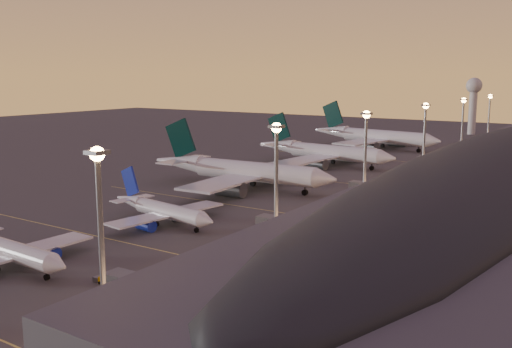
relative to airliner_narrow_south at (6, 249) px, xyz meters
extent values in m
plane|color=#413F3C|center=(4.16, 27.25, -3.20)|extent=(700.00, 700.00, 0.00)
cylinder|color=silver|center=(3.00, -0.11, 0.06)|extent=(21.47, 4.43, 3.64)
cone|color=silver|center=(15.39, -0.57, 0.06)|extent=(3.58, 3.76, 3.64)
cube|color=silver|center=(1.97, -0.07, -0.58)|extent=(7.33, 30.82, 0.40)
cylinder|color=#162497|center=(2.90, 6.63, -1.81)|extent=(4.92, 2.90, 2.73)
cylinder|color=black|center=(11.96, -0.45, -2.48)|extent=(0.30, 0.30, 1.43)
cylinder|color=black|center=(11.96, -0.45, -2.69)|extent=(1.04, 0.67, 1.02)
cylinder|color=black|center=(1.37, 2.50, -2.48)|extent=(0.30, 0.30, 1.43)
cylinder|color=black|center=(1.37, 2.50, -2.69)|extent=(1.04, 0.67, 1.02)
cylinder|color=silver|center=(5.45, 37.60, 0.03)|extent=(21.48, 6.66, 3.61)
cone|color=silver|center=(17.62, 35.81, 0.03)|extent=(3.91, 4.07, 3.61)
cone|color=silver|center=(-9.75, 39.85, 0.48)|extent=(9.99, 4.96, 3.61)
cube|color=silver|center=(4.44, 37.75, -0.60)|extent=(10.52, 30.93, 0.40)
cylinder|color=#162497|center=(6.09, 44.26, -1.82)|extent=(5.13, 3.37, 2.70)
cylinder|color=#162497|center=(4.14, 31.05, -1.82)|extent=(5.13, 3.37, 2.70)
cube|color=#162497|center=(-9.28, 39.78, 5.15)|extent=(6.61, 1.50, 7.82)
cube|color=silver|center=(-8.60, 39.68, 1.02)|extent=(4.98, 11.31, 0.25)
cylinder|color=black|center=(14.25, 36.31, -2.48)|extent=(0.33, 0.33, 1.42)
cylinder|color=black|center=(14.25, 36.31, -2.69)|extent=(1.09, 0.77, 1.01)
cylinder|color=black|center=(4.13, 40.35, -2.48)|extent=(0.33, 0.33, 1.42)
cylinder|color=black|center=(4.13, 40.35, -2.69)|extent=(1.09, 0.77, 1.01)
cylinder|color=black|center=(3.40, 35.36, -2.48)|extent=(0.33, 0.33, 1.42)
cylinder|color=black|center=(3.40, 35.36, -2.69)|extent=(1.09, 0.77, 1.01)
cylinder|color=silver|center=(-1.28, 82.97, 2.19)|extent=(39.83, 7.92, 5.99)
cone|color=silver|center=(21.68, 84.09, 2.19)|extent=(6.67, 6.29, 5.99)
cone|color=silver|center=(-29.98, 81.56, 2.94)|extent=(18.15, 6.85, 5.99)
cube|color=silver|center=(-3.20, 82.87, 1.14)|extent=(14.31, 58.36, 0.66)
cylinder|color=#5A5C61|center=(-2.54, 95.65, -0.88)|extent=(9.15, 4.92, 4.49)
cylinder|color=#5A5C61|center=(-1.30, 70.22, -0.88)|extent=(9.15, 4.92, 4.49)
cube|color=black|center=(-29.09, 81.60, 10.67)|extent=(11.84, 1.48, 13.28)
cube|color=silver|center=(-27.81, 81.66, 3.84)|extent=(7.40, 21.12, 0.42)
cylinder|color=black|center=(15.32, 83.78, -2.00)|extent=(0.50, 0.50, 2.39)
cylinder|color=black|center=(15.32, 83.78, -2.36)|extent=(1.73, 1.13, 1.68)
cylinder|color=black|center=(-4.68, 86.99, -2.00)|extent=(0.50, 0.50, 2.39)
cylinder|color=black|center=(-4.68, 86.99, -2.36)|extent=(1.73, 1.13, 1.68)
cylinder|color=black|center=(-4.27, 78.62, -2.00)|extent=(0.50, 0.50, 2.39)
cylinder|color=black|center=(-4.27, 78.62, -2.36)|extent=(1.73, 1.13, 1.68)
cylinder|color=silver|center=(-1.00, 137.00, 1.89)|extent=(37.71, 9.29, 5.65)
cone|color=silver|center=(20.57, 134.87, 1.89)|extent=(6.55, 6.21, 5.65)
cone|color=silver|center=(-27.97, 139.67, 2.59)|extent=(17.33, 7.28, 5.65)
cube|color=silver|center=(-2.80, 137.18, 0.90)|extent=(16.15, 55.37, 0.62)
cylinder|color=#5A5C61|center=(-0.42, 149.01, -1.01)|extent=(8.81, 5.04, 4.23)
cylinder|color=#5A5C61|center=(-2.78, 125.12, -1.01)|extent=(8.81, 5.04, 4.23)
cube|color=black|center=(-27.13, 139.59, 9.88)|extent=(11.16, 1.94, 12.53)
cube|color=silver|center=(-25.93, 139.47, 3.44)|extent=(7.92, 20.14, 0.40)
cylinder|color=black|center=(14.60, 135.46, -2.07)|extent=(0.49, 0.49, 2.26)
cylinder|color=black|center=(14.60, 135.46, -2.40)|extent=(1.67, 1.14, 1.58)
cylinder|color=black|center=(-3.61, 141.23, -2.07)|extent=(0.49, 0.49, 2.26)
cylinder|color=black|center=(-3.61, 141.23, -2.40)|extent=(1.67, 1.14, 1.58)
cylinder|color=black|center=(-4.39, 133.37, -2.07)|extent=(0.49, 0.49, 2.26)
cylinder|color=black|center=(-4.39, 133.37, -2.40)|extent=(1.67, 1.14, 1.58)
cylinder|color=silver|center=(-3.59, 195.15, 2.47)|extent=(42.12, 13.12, 6.30)
cone|color=silver|center=(20.26, 191.14, 2.47)|extent=(7.67, 7.33, 6.30)
cone|color=silver|center=(-33.41, 200.17, 3.26)|extent=(19.60, 9.33, 6.30)
cube|color=silver|center=(-5.58, 195.48, 1.37)|extent=(22.03, 62.05, 0.69)
cylinder|color=#5A5C61|center=(-2.03, 208.47, -0.75)|extent=(10.06, 6.22, 4.72)
cylinder|color=#5A5C61|center=(-6.48, 182.05, -0.75)|extent=(10.06, 6.22, 4.72)
cube|color=black|center=(-32.48, 200.01, 11.40)|extent=(12.41, 2.99, 13.98)
cube|color=silver|center=(-31.16, 199.79, 4.21)|extent=(10.26, 22.73, 0.44)
cylinder|color=black|center=(13.66, 192.25, -1.94)|extent=(0.58, 0.58, 2.52)
cylinder|color=black|center=(13.66, 192.25, -2.31)|extent=(1.92, 1.38, 1.76)
cylinder|color=black|center=(-6.17, 200.05, -1.94)|extent=(0.58, 0.58, 2.52)
cylinder|color=black|center=(-6.17, 200.05, -2.31)|extent=(1.92, 1.38, 1.76)
cylinder|color=black|center=(-7.64, 191.36, -1.94)|extent=(0.58, 0.58, 2.52)
cylinder|color=black|center=(-7.64, 191.36, -2.31)|extent=(1.92, 1.38, 1.76)
cube|color=#4B4B50|center=(66.16, 99.75, 2.80)|extent=(40.00, 255.00, 12.00)
ellipsoid|color=black|center=(66.16, 99.75, 8.80)|extent=(39.00, 253.00, 10.92)
cube|color=#F7A15C|center=(45.96, 99.75, 1.80)|extent=(0.40, 244.80, 8.00)
cube|color=#5A5C61|center=(38.16, -2.75, 1.30)|extent=(16.00, 3.20, 3.00)
cylinder|color=gray|center=(30.16, -2.75, -1.00)|extent=(0.70, 0.70, 4.40)
cube|color=#5A5C61|center=(38.16, 37.25, 1.30)|extent=(16.00, 3.20, 3.00)
cylinder|color=gray|center=(30.16, 37.25, -1.00)|extent=(0.70, 0.70, 4.40)
cube|color=#5A5C61|center=(38.16, 82.25, 1.30)|extent=(16.00, 3.20, 3.00)
cylinder|color=gray|center=(30.16, 82.25, -1.00)|extent=(0.70, 0.70, 4.40)
cube|color=#5A5C61|center=(38.16, 139.25, 1.30)|extent=(16.00, 3.20, 3.00)
cylinder|color=gray|center=(30.16, 139.25, -1.00)|extent=(0.70, 0.70, 4.40)
cube|color=#5A5C61|center=(38.16, 195.25, 1.30)|extent=(16.00, 3.20, 3.00)
cylinder|color=gray|center=(30.16, 195.25, -1.00)|extent=(0.70, 0.70, 4.40)
cylinder|color=gray|center=(40.16, -12.75, 9.30)|extent=(0.70, 0.70, 25.00)
cube|color=gray|center=(40.16, -12.75, 22.00)|extent=(2.20, 2.20, 0.50)
sphere|color=#FFB55D|center=(40.16, -12.75, 21.80)|extent=(1.80, 1.80, 1.80)
cylinder|color=gray|center=(40.16, 27.25, 9.30)|extent=(0.70, 0.70, 25.00)
cube|color=gray|center=(40.16, 27.25, 22.00)|extent=(2.20, 2.20, 0.50)
sphere|color=#FFB55D|center=(40.16, 27.25, 21.80)|extent=(1.80, 1.80, 1.80)
cylinder|color=gray|center=(40.16, 67.25, 9.30)|extent=(0.70, 0.70, 25.00)
cube|color=gray|center=(40.16, 67.25, 22.00)|extent=(2.20, 2.20, 0.50)
sphere|color=#FFB55D|center=(40.16, 67.25, 21.80)|extent=(1.80, 1.80, 1.80)
cylinder|color=gray|center=(40.16, 112.25, 9.30)|extent=(0.70, 0.70, 25.00)
cube|color=gray|center=(40.16, 112.25, 22.00)|extent=(2.20, 2.20, 0.50)
sphere|color=#FFB55D|center=(40.16, 112.25, 21.80)|extent=(1.80, 1.80, 1.80)
cylinder|color=gray|center=(40.16, 157.25, 9.30)|extent=(0.70, 0.70, 25.00)
cube|color=gray|center=(40.16, 157.25, 22.00)|extent=(2.20, 2.20, 0.50)
sphere|color=#FFB55D|center=(40.16, 157.25, 21.80)|extent=(1.80, 1.80, 1.80)
cylinder|color=gray|center=(40.16, 202.25, 9.30)|extent=(0.70, 0.70, 25.00)
cube|color=gray|center=(40.16, 202.25, 22.00)|extent=(2.20, 2.20, 0.50)
sphere|color=#FFB55D|center=(40.16, 202.25, 21.80)|extent=(1.80, 1.80, 1.80)
cylinder|color=silver|center=(14.16, 287.25, 9.80)|extent=(4.40, 4.40, 26.00)
sphere|color=silver|center=(14.16, 287.25, 24.80)|extent=(9.00, 9.00, 9.00)
cube|color=#D8C659|center=(4.16, 22.25, -3.19)|extent=(90.00, 0.36, 0.00)
cube|color=#D8C659|center=(4.16, 62.25, -3.19)|extent=(90.00, 0.36, 0.00)
cube|color=#D8C659|center=(4.16, 107.25, -3.19)|extent=(90.00, 0.36, 0.00)
cube|color=#D8C659|center=(4.16, 162.25, -3.19)|extent=(90.00, 0.36, 0.00)
cube|color=#DFA605|center=(29.35, -7.35, -2.67)|extent=(2.65, 2.13, 1.05)
cube|color=#5A5C61|center=(27.73, -7.94, -2.81)|extent=(1.68, 1.63, 0.77)
cylinder|color=black|center=(29.92, -6.39, -2.98)|extent=(0.45, 0.31, 0.42)
cylinder|color=black|center=(30.41, -7.73, -2.98)|extent=(0.45, 0.31, 0.42)
cylinder|color=black|center=(28.30, -6.97, -2.98)|extent=(0.45, 0.31, 0.42)
cylinder|color=black|center=(28.79, -8.32, -2.98)|extent=(0.45, 0.31, 0.42)
cube|color=#DFA605|center=(21.72, 3.97, -2.61)|extent=(2.62, 1.70, 1.17)
cube|color=#5A5C61|center=(19.81, 3.89, -2.77)|extent=(1.55, 1.44, 0.85)
cylinder|color=black|center=(22.64, 4.81, -2.96)|extent=(0.48, 0.21, 0.47)
cylinder|color=black|center=(22.71, 3.21, -2.96)|extent=(0.48, 0.21, 0.47)
cylinder|color=black|center=(20.73, 4.73, -2.96)|extent=(0.48, 0.21, 0.47)
cylinder|color=black|center=(20.80, 3.14, -2.96)|extent=(0.48, 0.21, 0.47)
cube|color=#DFA605|center=(28.12, 34.38, -2.66)|extent=(2.73, 2.51, 1.06)
cube|color=#5A5C61|center=(26.68, 35.36, -2.81)|extent=(1.83, 1.80, 0.77)
cylinder|color=black|center=(29.25, 34.49, -2.98)|extent=(0.45, 0.38, 0.43)
cylinder|color=black|center=(28.43, 33.29, -2.98)|extent=(0.45, 0.38, 0.43)
cylinder|color=black|center=(27.81, 35.47, -2.98)|extent=(0.45, 0.38, 0.43)
cylinder|color=black|center=(26.99, 34.27, -2.98)|extent=(0.45, 0.38, 0.43)
cube|color=#DFA605|center=(36.27, 16.02, -2.61)|extent=(2.98, 2.86, 1.17)
cube|color=#5A5C61|center=(34.80, 17.25, -2.77)|extent=(2.03, 2.02, 0.85)
cylinder|color=black|center=(37.52, 16.02, -2.96)|extent=(0.48, 0.45, 0.47)
cylinder|color=black|center=(36.49, 14.79, -2.96)|extent=(0.48, 0.45, 0.47)
cylinder|color=black|center=(36.05, 17.25, -2.96)|extent=(0.48, 0.45, 0.47)
cylinder|color=black|center=(35.02, 16.02, -2.96)|extent=(0.48, 0.45, 0.47)
camera|label=1|loc=(91.70, -57.27, 30.87)|focal=40.00mm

